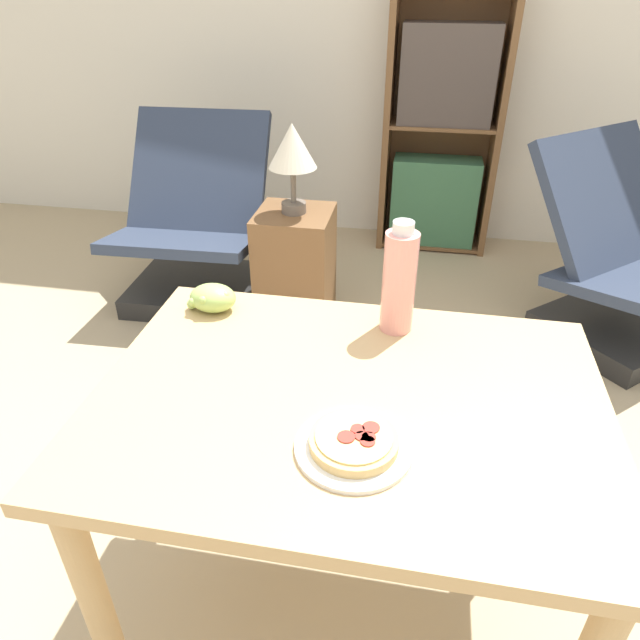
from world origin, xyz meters
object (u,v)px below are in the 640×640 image
(drink_bottle, at_px, (399,281))
(table_lamp, at_px, (292,150))
(bookshelf, at_px, (441,136))
(side_table, at_px, (295,267))
(pizza_on_plate, at_px, (354,443))
(lounge_chair_far, at_px, (619,279))
(grape_bunch, at_px, (213,298))
(lounge_chair_near, at_px, (195,244))

(drink_bottle, bearing_deg, table_lamp, 114.14)
(bookshelf, relative_size, side_table, 2.65)
(side_table, relative_size, table_lamp, 1.41)
(drink_bottle, bearing_deg, pizza_on_plate, -96.06)
(pizza_on_plate, height_order, lounge_chair_far, lounge_chair_far)
(table_lamp, bearing_deg, bookshelf, 58.18)
(bookshelf, relative_size, table_lamp, 3.73)
(bookshelf, bearing_deg, grape_bunch, -104.79)
(lounge_chair_far, height_order, side_table, lounge_chair_far)
(grape_bunch, bearing_deg, lounge_chair_near, 115.05)
(table_lamp, bearing_deg, lounge_chair_near, 165.71)
(drink_bottle, xyz_separation_m, bookshelf, (0.11, 2.19, -0.19))
(drink_bottle, bearing_deg, grape_bunch, 179.95)
(pizza_on_plate, relative_size, table_lamp, 0.56)
(pizza_on_plate, bearing_deg, drink_bottle, 83.94)
(pizza_on_plate, distance_m, lounge_chair_far, 2.05)
(drink_bottle, distance_m, lounge_chair_far, 1.71)
(pizza_on_plate, bearing_deg, lounge_chair_near, 120.72)
(pizza_on_plate, distance_m, table_lamp, 1.67)
(lounge_chair_near, bearing_deg, bookshelf, 34.33)
(lounge_chair_far, bearing_deg, grape_bunch, -179.60)
(drink_bottle, relative_size, lounge_chair_near, 0.32)
(pizza_on_plate, relative_size, grape_bunch, 1.69)
(lounge_chair_far, bearing_deg, bookshelf, 91.18)
(bookshelf, distance_m, side_table, 1.26)
(pizza_on_plate, bearing_deg, lounge_chair_far, 60.13)
(bookshelf, bearing_deg, lounge_chair_near, -143.59)
(pizza_on_plate, height_order, lounge_chair_near, lounge_chair_near)
(lounge_chair_near, relative_size, table_lamp, 2.26)
(lounge_chair_far, height_order, table_lamp, table_lamp)
(bookshelf, xyz_separation_m, table_lamp, (-0.63, -1.02, 0.16))
(grape_bunch, relative_size, lounge_chair_far, 0.13)
(bookshelf, bearing_deg, side_table, -121.82)
(grape_bunch, bearing_deg, lounge_chair_far, 42.48)
(lounge_chair_near, xyz_separation_m, table_lamp, (0.56, -0.14, 0.54))
(pizza_on_plate, distance_m, bookshelf, 2.63)
(bookshelf, bearing_deg, lounge_chair_far, -46.73)
(drink_bottle, bearing_deg, bookshelf, 87.15)
(lounge_chair_near, xyz_separation_m, bookshelf, (1.19, 0.88, 0.38))
(lounge_chair_near, bearing_deg, pizza_on_plate, -61.36)
(lounge_chair_near, relative_size, lounge_chair_far, 0.86)
(grape_bunch, xyz_separation_m, side_table, (-0.05, 1.17, -0.49))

